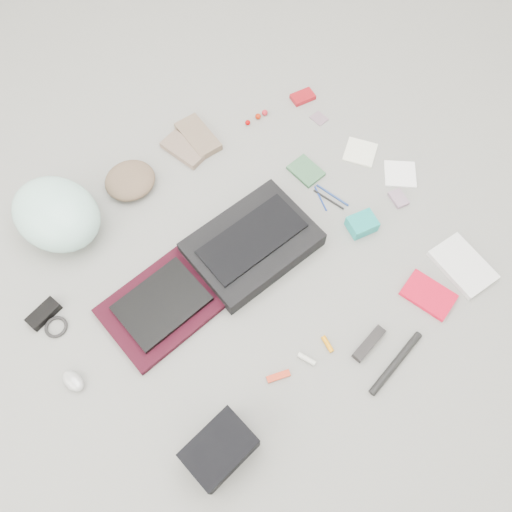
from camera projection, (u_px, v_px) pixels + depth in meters
ground_plane at (256, 262)px, 1.90m from camera, size 4.00×4.00×0.00m
messenger_bag at (252, 244)px, 1.89m from camera, size 0.47×0.34×0.08m
bag_flap at (252, 239)px, 1.85m from camera, size 0.40×0.19×0.01m
laptop_sleeve at (163, 306)px, 1.81m from camera, size 0.43×0.33×0.03m
laptop at (162, 303)px, 1.79m from camera, size 0.32×0.24×0.02m
bike_helmet at (56, 214)px, 1.87m from camera, size 0.38×0.43×0.22m
beanie at (130, 180)px, 2.02m from camera, size 0.21×0.20×0.07m
mitten_left at (184, 150)px, 2.11m from camera, size 0.14×0.21×0.03m
mitten_right at (198, 136)px, 2.14m from camera, size 0.12×0.22×0.03m
power_brick at (44, 314)px, 1.79m from camera, size 0.13×0.08×0.03m
cable_coil at (56, 327)px, 1.78m from camera, size 0.11×0.11×0.01m
mouse at (73, 381)px, 1.69m from camera, size 0.07×0.10×0.03m
camera_bag at (220, 450)px, 1.54m from camera, size 0.22×0.17×0.14m
multitool at (278, 376)px, 1.70m from camera, size 0.09×0.05×0.01m
toiletry_tube_white at (307, 359)px, 1.73m from camera, size 0.04×0.07×0.02m
toiletry_tube_orange at (328, 344)px, 1.75m from camera, size 0.03×0.06×0.02m
u_lock at (369, 344)px, 1.75m from camera, size 0.15×0.06×0.03m
bike_pump at (396, 363)px, 1.72m from camera, size 0.28×0.07×0.03m
book_red at (428, 295)px, 1.83m from camera, size 0.16×0.21×0.02m
book_white at (463, 265)px, 1.88m from camera, size 0.17×0.24×0.02m
notepad at (306, 171)px, 2.07m from camera, size 0.11×0.14×0.02m
pen_blue at (321, 199)px, 2.02m from camera, size 0.05×0.12×0.01m
pen_black at (329, 200)px, 2.02m from camera, size 0.04×0.14×0.01m
pen_navy at (332, 195)px, 2.03m from camera, size 0.04×0.16×0.01m
accordion_wallet at (362, 224)px, 1.94m from camera, size 0.12×0.11×0.05m
card_deck at (399, 198)px, 2.02m from camera, size 0.07×0.09×0.01m
napkin_top at (360, 152)px, 2.12m from camera, size 0.18×0.18×0.01m
napkin_bottom at (400, 174)px, 2.07m from camera, size 0.18×0.18×0.01m
lollipop_a at (248, 123)px, 2.18m from camera, size 0.03×0.03×0.02m
lollipop_b at (258, 116)px, 2.20m from camera, size 0.03×0.03×0.03m
lollipop_c at (265, 113)px, 2.20m from camera, size 0.03×0.03×0.03m
altoids_tin at (303, 97)px, 2.25m from camera, size 0.11×0.08×0.02m
stamp_sheet at (319, 118)px, 2.20m from camera, size 0.06×0.07×0.00m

